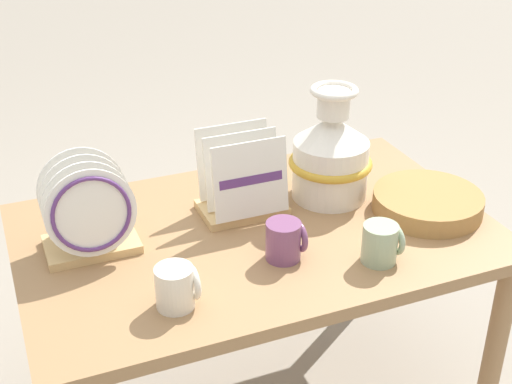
# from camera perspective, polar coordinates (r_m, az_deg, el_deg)

# --- Properties ---
(display_table) EXTENTS (1.22, 0.77, 0.62)m
(display_table) POSITION_cam_1_polar(r_m,az_deg,el_deg) (1.90, -0.00, -4.88)
(display_table) COLOR #9E754C
(display_table) RESTS_ON ground_plane
(ceramic_vase) EXTENTS (0.23, 0.23, 0.32)m
(ceramic_vase) POSITION_cam_1_polar(r_m,az_deg,el_deg) (1.97, 6.01, 3.05)
(ceramic_vase) COLOR white
(ceramic_vase) RESTS_ON display_table
(dish_rack_round_plates) EXTENTS (0.23, 0.17, 0.24)m
(dish_rack_round_plates) POSITION_cam_1_polar(r_m,az_deg,el_deg) (1.77, -13.24, -1.92)
(dish_rack_round_plates) COLOR tan
(dish_rack_round_plates) RESTS_ON display_table
(dish_rack_square_plates) EXTENTS (0.23, 0.16, 0.23)m
(dish_rack_square_plates) POSITION_cam_1_polar(r_m,az_deg,el_deg) (1.91, -1.03, 0.40)
(dish_rack_square_plates) COLOR tan
(dish_rack_square_plates) RESTS_ON display_table
(wicker_charger_stack) EXTENTS (0.30, 0.30, 0.05)m
(wicker_charger_stack) POSITION_cam_1_polar(r_m,az_deg,el_deg) (1.98, 13.56, -0.82)
(wicker_charger_stack) COLOR #AD7F47
(wicker_charger_stack) RESTS_ON display_table
(mug_cream_glaze) EXTENTS (0.09, 0.09, 0.10)m
(mug_cream_glaze) POSITION_cam_1_polar(r_m,az_deg,el_deg) (1.57, -6.35, -7.54)
(mug_cream_glaze) COLOR silver
(mug_cream_glaze) RESTS_ON display_table
(mug_plum_glaze) EXTENTS (0.09, 0.09, 0.10)m
(mug_plum_glaze) POSITION_cam_1_polar(r_m,az_deg,el_deg) (1.72, 2.35, -3.88)
(mug_plum_glaze) COLOR #7A4770
(mug_plum_glaze) RESTS_ON display_table
(mug_sage_glaze) EXTENTS (0.09, 0.09, 0.10)m
(mug_sage_glaze) POSITION_cam_1_polar(r_m,az_deg,el_deg) (1.74, 10.00, -4.04)
(mug_sage_glaze) COLOR #9EB28E
(mug_sage_glaze) RESTS_ON display_table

